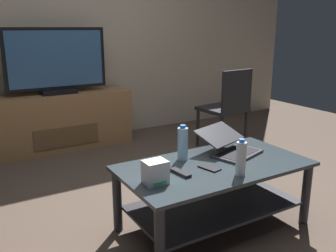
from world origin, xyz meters
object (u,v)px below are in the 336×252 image
object	(u,v)px
coffee_table	(214,184)
cell_phone	(209,168)
tv_remote	(180,173)
laptop	(230,146)
media_cabinet	(61,121)
router_box	(155,172)
water_bottle_far	(183,143)
water_bottle_near	(241,158)
television	(56,62)
dining_chair	(228,105)

from	to	relation	value
coffee_table	cell_phone	xyz separation A→B (m)	(-0.08, -0.05, 0.14)
cell_phone	tv_remote	bearing A→B (deg)	161.07
coffee_table	laptop	distance (m)	0.32
cell_phone	tv_remote	xyz separation A→B (m)	(-0.21, 0.02, 0.01)
media_cabinet	router_box	bearing A→B (deg)	-91.31
laptop	water_bottle_far	xyz separation A→B (m)	(-0.36, 0.06, 0.06)
cell_phone	router_box	bearing A→B (deg)	169.17
media_cabinet	tv_remote	xyz separation A→B (m)	(0.14, -2.24, 0.15)
cell_phone	water_bottle_near	bearing A→B (deg)	-75.25
cell_phone	coffee_table	bearing A→B (deg)	16.71
laptop	water_bottle_near	distance (m)	0.40
television	tv_remote	bearing A→B (deg)	-86.30
router_box	water_bottle_far	distance (m)	0.43
dining_chair	tv_remote	bearing A→B (deg)	-138.44
coffee_table	media_cabinet	xyz separation A→B (m)	(-0.43, 2.21, -0.00)
dining_chair	tv_remote	xyz separation A→B (m)	(-1.43, -1.26, -0.04)
media_cabinet	router_box	xyz separation A→B (m)	(-0.05, -2.28, 0.21)
media_cabinet	water_bottle_near	size ratio (longest dim) A/B	6.73
dining_chair	cell_phone	size ratio (longest dim) A/B	6.39
laptop	tv_remote	distance (m)	0.53
cell_phone	television	bearing A→B (deg)	84.92
laptop	coffee_table	bearing A→B (deg)	-152.40
television	cell_phone	world-z (taller)	television
water_bottle_near	laptop	bearing A→B (deg)	58.99
router_box	tv_remote	distance (m)	0.21
media_cabinet	television	bearing A→B (deg)	-90.00
router_box	tv_remote	bearing A→B (deg)	11.61
television	water_bottle_far	size ratio (longest dim) A/B	4.39
cell_phone	media_cabinet	bearing A→B (deg)	84.83
television	tv_remote	xyz separation A→B (m)	(0.14, -2.22, -0.50)
dining_chair	router_box	bearing A→B (deg)	-141.19
television	tv_remote	world-z (taller)	television
television	laptop	bearing A→B (deg)	-72.48
dining_chair	laptop	distance (m)	1.44
media_cabinet	router_box	size ratio (longest dim) A/B	11.22
coffee_table	laptop	size ratio (longest dim) A/B	2.72
tv_remote	water_bottle_near	bearing A→B (deg)	-40.20
television	laptop	distance (m)	2.22
dining_chair	water_bottle_far	xyz separation A→B (m)	(-1.27, -1.06, 0.06)
router_box	tv_remote	xyz separation A→B (m)	(0.20, 0.04, -0.06)
dining_chair	router_box	xyz separation A→B (m)	(-1.62, -1.30, 0.02)
media_cabinet	dining_chair	world-z (taller)	dining_chair
dining_chair	water_bottle_far	bearing A→B (deg)	-140.36
water_bottle_far	tv_remote	world-z (taller)	water_bottle_far
dining_chair	water_bottle_near	size ratio (longest dim) A/B	3.90
coffee_table	laptop	bearing A→B (deg)	27.60
cell_phone	tv_remote	distance (m)	0.21
laptop	cell_phone	xyz separation A→B (m)	(-0.30, -0.16, -0.05)
laptop	water_bottle_near	world-z (taller)	water_bottle_near
coffee_table	television	world-z (taller)	television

